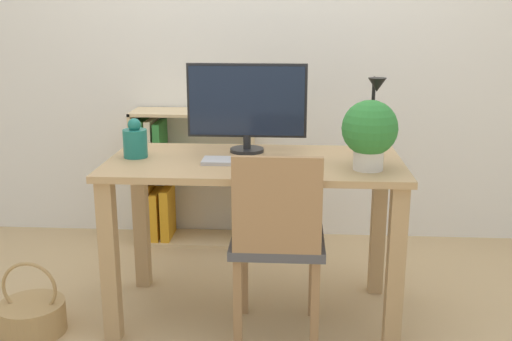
{
  "coord_description": "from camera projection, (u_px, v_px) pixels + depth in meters",
  "views": [
    {
      "loc": [
        0.18,
        -2.6,
        1.4
      ],
      "look_at": [
        0.0,
        0.1,
        0.68
      ],
      "focal_mm": 42.0,
      "sensor_mm": 36.0,
      "label": 1
    }
  ],
  "objects": [
    {
      "name": "desk_lamp",
      "position": [
        374.0,
        109.0,
        2.66
      ],
      "size": [
        0.1,
        0.19,
        0.37
      ],
      "color": "black",
      "rests_on": "desk"
    },
    {
      "name": "vase",
      "position": [
        135.0,
        141.0,
        2.72
      ],
      "size": [
        0.11,
        0.11,
        0.18
      ],
      "color": "#1E7266",
      "rests_on": "desk"
    },
    {
      "name": "basket",
      "position": [
        32.0,
        315.0,
        2.69
      ],
      "size": [
        0.29,
        0.29,
        0.34
      ],
      "color": "tan",
      "rests_on": "ground_plane"
    },
    {
      "name": "ground_plane",
      "position": [
        255.0,
        312.0,
        2.88
      ],
      "size": [
        10.0,
        10.0,
        0.0
      ],
      "primitive_type": "plane",
      "color": "tan"
    },
    {
      "name": "potted_plant",
      "position": [
        370.0,
        131.0,
        2.48
      ],
      "size": [
        0.23,
        0.23,
        0.29
      ],
      "color": "silver",
      "rests_on": "desk"
    },
    {
      "name": "desk",
      "position": [
        255.0,
        192.0,
        2.72
      ],
      "size": [
        1.32,
        0.65,
        0.76
      ],
      "color": "tan",
      "rests_on": "ground_plane"
    },
    {
      "name": "wall_back",
      "position": [
        267.0,
        29.0,
        3.61
      ],
      "size": [
        8.0,
        0.05,
        2.6
      ],
      "color": "silver",
      "rests_on": "ground_plane"
    },
    {
      "name": "bookshelf",
      "position": [
        172.0,
        180.0,
        3.71
      ],
      "size": [
        0.73,
        0.28,
        0.83
      ],
      "color": "#D8BC8C",
      "rests_on": "ground_plane"
    },
    {
      "name": "chair",
      "position": [
        277.0,
        238.0,
        2.54
      ],
      "size": [
        0.4,
        0.4,
        0.86
      ],
      "rotation": [
        0.0,
        0.0,
        0.02
      ],
      "color": "#4C4C51",
      "rests_on": "ground_plane"
    },
    {
      "name": "monitor",
      "position": [
        247.0,
        103.0,
        2.79
      ],
      "size": [
        0.56,
        0.16,
        0.42
      ],
      "color": "#232326",
      "rests_on": "desk"
    },
    {
      "name": "keyboard",
      "position": [
        239.0,
        161.0,
        2.63
      ],
      "size": [
        0.32,
        0.13,
        0.02
      ],
      "color": "#B2B2B7",
      "rests_on": "desk"
    }
  ]
}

